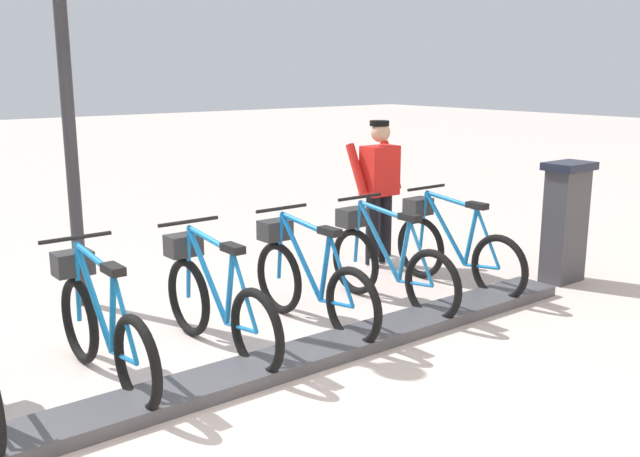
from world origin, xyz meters
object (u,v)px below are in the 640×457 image
object	(u,v)px
bike_docked_2	(308,279)
worker_near_rack	(379,187)
lamp_post	(62,32)
bike_docked_4	(101,325)
bike_docked_1	(386,262)
payment_kiosk	(565,220)
bike_docked_3	(215,300)
bike_docked_0	(452,247)

from	to	relation	value
bike_docked_2	worker_near_rack	bearing A→B (deg)	-58.67
worker_near_rack	lamp_post	bearing A→B (deg)	77.92
bike_docked_4	lamp_post	xyz separation A→B (m)	(1.82, -0.49, 2.12)
bike_docked_4	lamp_post	size ratio (longest dim) A/B	0.44
bike_docked_1	bike_docked_4	bearing A→B (deg)	90.00
payment_kiosk	bike_docked_3	bearing A→B (deg)	81.64
bike_docked_0	bike_docked_1	size ratio (longest dim) A/B	1.00
payment_kiosk	worker_near_rack	distance (m)	2.04
payment_kiosk	lamp_post	distance (m)	5.29
bike_docked_0	bike_docked_1	bearing A→B (deg)	90.00
bike_docked_0	bike_docked_4	distance (m)	3.72
bike_docked_4	bike_docked_0	bearing A→B (deg)	-90.00
bike_docked_4	worker_near_rack	xyz separation A→B (m)	(1.13, -3.72, 0.48)
bike_docked_0	worker_near_rack	bearing A→B (deg)	-0.09
bike_docked_4	lamp_post	world-z (taller)	lamp_post
bike_docked_3	lamp_post	distance (m)	2.83
bike_docked_2	bike_docked_1	bearing A→B (deg)	-90.00
bike_docked_1	bike_docked_3	bearing A→B (deg)	90.00
bike_docked_1	bike_docked_2	bearing A→B (deg)	90.00
bike_docked_1	bike_docked_4	distance (m)	2.79
bike_docked_4	lamp_post	distance (m)	2.84
payment_kiosk	bike_docked_2	distance (m)	3.03
lamp_post	payment_kiosk	bearing A→B (deg)	-118.96
bike_docked_2	worker_near_rack	distance (m)	2.23
bike_docked_0	bike_docked_2	xyz separation A→B (m)	(0.00, 1.86, 0.00)
bike_docked_3	payment_kiosk	bearing A→B (deg)	-98.36
bike_docked_1	bike_docked_3	distance (m)	1.86
bike_docked_3	worker_near_rack	size ratio (longest dim) A/B	1.04
bike_docked_0	payment_kiosk	bearing A→B (deg)	-117.40
bike_docked_2	lamp_post	distance (m)	3.11
bike_docked_3	bike_docked_4	distance (m)	0.93
bike_docked_2	bike_docked_4	size ratio (longest dim) A/B	1.00
bike_docked_1	bike_docked_4	xyz separation A→B (m)	(0.00, 2.79, 0.00)
worker_near_rack	bike_docked_1	bearing A→B (deg)	140.57
payment_kiosk	bike_docked_2	bearing A→B (deg)	79.08
payment_kiosk	lamp_post	world-z (taller)	lamp_post
payment_kiosk	bike_docked_0	distance (m)	1.26
bike_docked_2	bike_docked_3	bearing A→B (deg)	90.00
bike_docked_0	lamp_post	world-z (taller)	lamp_post
bike_docked_0	worker_near_rack	distance (m)	1.23
bike_docked_0	bike_docked_4	xyz separation A→B (m)	(0.00, 3.72, 0.00)
bike_docked_1	lamp_post	distance (m)	3.62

